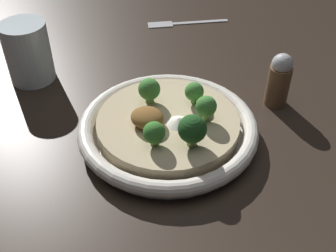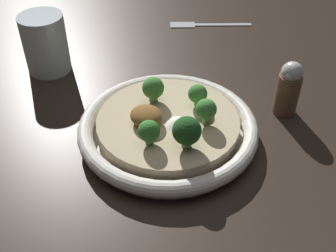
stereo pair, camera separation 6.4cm
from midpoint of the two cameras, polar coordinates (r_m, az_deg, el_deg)
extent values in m
plane|color=#2D231C|center=(0.65, -2.80, -1.66)|extent=(6.00, 6.00, 0.00)
cylinder|color=silver|center=(0.65, -2.81, -1.37)|extent=(0.25, 0.25, 0.01)
torus|color=silver|center=(0.64, -2.85, -0.28)|extent=(0.27, 0.27, 0.02)
cylinder|color=#CCB78E|center=(0.64, -2.86, -0.12)|extent=(0.21, 0.21, 0.03)
cone|color=white|center=(0.61, -1.58, 0.52)|extent=(0.04, 0.04, 0.01)
ellipsoid|color=brown|center=(0.61, -5.82, 1.01)|extent=(0.05, 0.04, 0.02)
cylinder|color=#759E4C|center=(0.58, 0.11, -1.90)|extent=(0.01, 0.01, 0.02)
sphere|color=#1E4C1E|center=(0.56, 0.12, -0.54)|extent=(0.04, 0.04, 0.04)
cylinder|color=#668E47|center=(0.65, 0.75, 3.63)|extent=(0.01, 0.01, 0.01)
sphere|color=#428438|center=(0.65, 0.76, 4.58)|extent=(0.03, 0.03, 0.03)
cylinder|color=#759E4C|center=(0.62, 2.20, 1.43)|extent=(0.01, 0.01, 0.02)
sphere|color=#428438|center=(0.61, 2.24, 2.58)|extent=(0.03, 0.03, 0.03)
cylinder|color=#759E4C|center=(0.58, -4.99, -2.06)|extent=(0.01, 0.01, 0.02)
sphere|color=#387A2D|center=(0.57, -5.07, -1.02)|extent=(0.03, 0.03, 0.03)
cylinder|color=#668E47|center=(0.66, -5.29, 3.80)|extent=(0.02, 0.02, 0.02)
sphere|color=#428438|center=(0.65, -5.37, 4.90)|extent=(0.03, 0.03, 0.03)
cylinder|color=silver|center=(0.81, -20.41, 9.41)|extent=(0.08, 0.08, 0.11)
cube|color=#B7B7BC|center=(0.98, 2.48, 13.88)|extent=(0.10, 0.09, 0.00)
cube|color=#B7B7BC|center=(0.97, -2.97, 13.54)|extent=(0.06, 0.06, 0.00)
cylinder|color=brown|center=(0.71, 12.22, 5.26)|extent=(0.04, 0.04, 0.07)
sphere|color=#B2B2B7|center=(0.69, 12.70, 8.12)|extent=(0.03, 0.03, 0.03)
camera|label=1|loc=(0.03, -92.86, -2.41)|focal=45.00mm
camera|label=2|loc=(0.03, 87.14, 2.41)|focal=45.00mm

